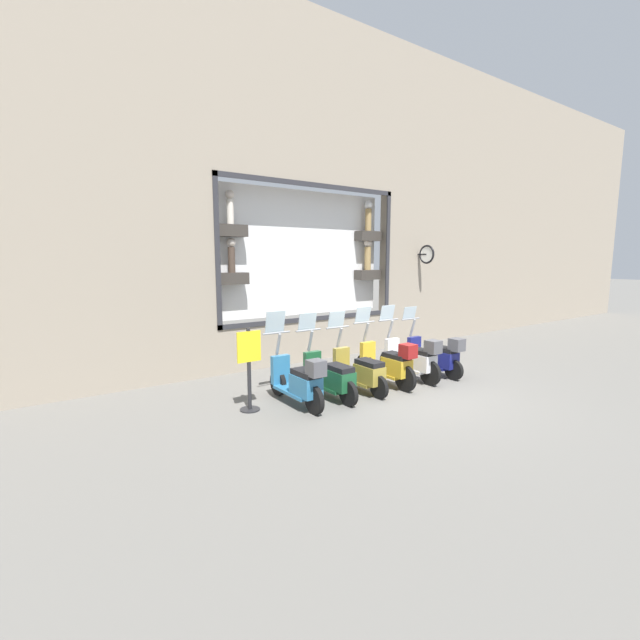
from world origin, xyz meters
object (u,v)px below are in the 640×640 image
object	(u,v)px
scooter_white_1	(414,359)
scooter_green_4	(331,377)
scooter_navy_0	(437,356)
scooter_olive_3	(360,372)
scooter_yellow_2	(389,364)
scooter_teal_5	(299,381)
shop_sign_post	(249,367)

from	to	relation	value
scooter_white_1	scooter_green_4	world-z (taller)	scooter_white_1
scooter_navy_0	scooter_white_1	xyz separation A→B (m)	(0.01, 0.76, 0.02)
scooter_olive_3	scooter_green_4	xyz separation A→B (m)	(0.00, 0.76, 0.01)
scooter_yellow_2	scooter_olive_3	xyz separation A→B (m)	(0.05, 0.76, -0.07)
scooter_green_4	scooter_teal_5	distance (m)	0.76
shop_sign_post	scooter_teal_5	bearing A→B (deg)	-111.60
scooter_navy_0	scooter_teal_5	xyz separation A→B (m)	(0.01, 3.78, 0.02)
scooter_yellow_2	scooter_teal_5	world-z (taller)	scooter_teal_5
scooter_olive_3	scooter_green_4	size ratio (longest dim) A/B	1.00
scooter_white_1	scooter_olive_3	xyz separation A→B (m)	(0.05, 1.51, -0.07)
scooter_yellow_2	scooter_olive_3	distance (m)	0.76
scooter_yellow_2	scooter_green_4	distance (m)	1.52
scooter_white_1	scooter_green_4	xyz separation A→B (m)	(0.05, 2.27, -0.06)
shop_sign_post	scooter_white_1	bearing A→B (deg)	-94.89
shop_sign_post	scooter_olive_3	bearing A→B (deg)	-96.78
scooter_yellow_2	shop_sign_post	size ratio (longest dim) A/B	1.21
scooter_olive_3	scooter_teal_5	bearing A→B (deg)	92.00
scooter_yellow_2	scooter_teal_5	xyz separation A→B (m)	(-0.00, 2.27, -0.01)
scooter_white_1	shop_sign_post	xyz separation A→B (m)	(0.33, 3.87, 0.31)
scooter_olive_3	shop_sign_post	distance (m)	2.40
scooter_white_1	scooter_green_4	bearing A→B (deg)	88.66
scooter_white_1	shop_sign_post	world-z (taller)	scooter_white_1
scooter_white_1	scooter_yellow_2	world-z (taller)	scooter_yellow_2
scooter_teal_5	shop_sign_post	xyz separation A→B (m)	(0.33, 0.84, 0.32)
scooter_navy_0	scooter_green_4	bearing A→B (deg)	88.73
scooter_olive_3	scooter_teal_5	xyz separation A→B (m)	(-0.05, 1.51, 0.06)
scooter_green_4	scooter_teal_5	xyz separation A→B (m)	(-0.06, 0.76, 0.06)
scooter_green_4	shop_sign_post	world-z (taller)	scooter_green_4
scooter_olive_3	scooter_yellow_2	bearing A→B (deg)	-93.78
scooter_yellow_2	scooter_green_4	world-z (taller)	scooter_yellow_2
scooter_navy_0	scooter_teal_5	world-z (taller)	scooter_teal_5
scooter_olive_3	scooter_navy_0	bearing A→B (deg)	-91.65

